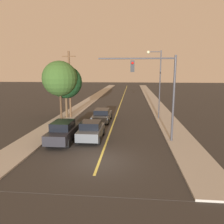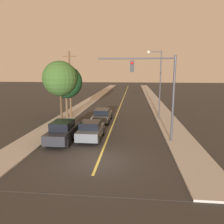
# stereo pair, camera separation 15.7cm
# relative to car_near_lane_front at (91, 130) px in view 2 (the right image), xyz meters

# --- Properties ---
(ground_plane) EXTENTS (200.00, 200.00, 0.00)m
(ground_plane) POSITION_rel_car_near_lane_front_xyz_m (1.39, -4.53, -0.81)
(ground_plane) COLOR #2D2B28
(road_surface) EXTENTS (9.89, 80.00, 0.01)m
(road_surface) POSITION_rel_car_near_lane_front_xyz_m (1.39, 31.47, -0.80)
(road_surface) COLOR #2D2B28
(road_surface) RESTS_ON ground
(sidewalk_left) EXTENTS (2.50, 80.00, 0.12)m
(sidewalk_left) POSITION_rel_car_near_lane_front_xyz_m (-4.81, 31.47, -0.75)
(sidewalk_left) COLOR #9E998E
(sidewalk_left) RESTS_ON ground
(sidewalk_right) EXTENTS (2.50, 80.00, 0.12)m
(sidewalk_right) POSITION_rel_car_near_lane_front_xyz_m (7.58, 31.47, -0.75)
(sidewalk_right) COLOR #9E998E
(sidewalk_right) RESTS_ON ground
(car_near_lane_front) EXTENTS (1.95, 3.99, 1.61)m
(car_near_lane_front) POSITION_rel_car_near_lane_front_xyz_m (0.00, 0.00, 0.00)
(car_near_lane_front) COLOR #474C51
(car_near_lane_front) RESTS_ON ground
(car_near_lane_second) EXTENTS (1.96, 4.83, 1.46)m
(car_near_lane_second) POSITION_rel_car_near_lane_front_xyz_m (0.00, 6.90, -0.07)
(car_near_lane_second) COLOR #474C51
(car_near_lane_second) RESTS_ON ground
(car_outer_lane_front) EXTENTS (1.88, 4.82, 1.74)m
(car_outer_lane_front) POSITION_rel_car_near_lane_front_xyz_m (-2.18, -0.71, 0.06)
(car_outer_lane_front) COLOR black
(car_outer_lane_front) RESTS_ON ground
(traffic_signal_mast) EXTENTS (6.12, 0.42, 6.88)m
(traffic_signal_mast) POSITION_rel_car_near_lane_front_xyz_m (5.34, -0.01, 4.02)
(traffic_signal_mast) COLOR #333338
(traffic_signal_mast) RESTS_ON ground
(streetlamp_right) EXTENTS (1.72, 0.36, 7.99)m
(streetlamp_right) POSITION_rel_car_near_lane_front_xyz_m (6.32, 8.65, 4.34)
(streetlamp_right) COLOR #333338
(streetlamp_right) RESTS_ON ground
(utility_pole_left) EXTENTS (1.60, 0.24, 7.98)m
(utility_pole_left) POSITION_rel_car_near_lane_front_xyz_m (-4.16, 8.40, 3.46)
(utility_pole_left) COLOR #513823
(utility_pole_left) RESTS_ON ground
(tree_left_near) EXTENTS (3.96, 3.96, 6.33)m
(tree_left_near) POSITION_rel_car_near_lane_front_xyz_m (-4.61, 8.21, 3.65)
(tree_left_near) COLOR #4C3823
(tree_left_near) RESTS_ON ground
(tree_left_far) EXTENTS (4.04, 4.04, 6.82)m
(tree_left_far) POSITION_rel_car_near_lane_front_xyz_m (-4.90, 6.99, 4.10)
(tree_left_far) COLOR #3D2B1C
(tree_left_far) RESTS_ON ground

